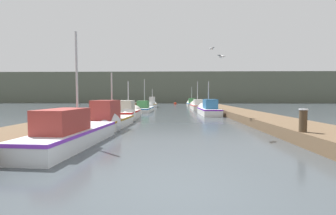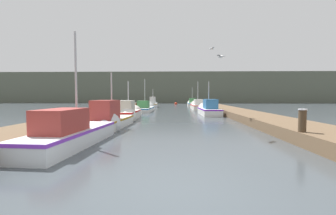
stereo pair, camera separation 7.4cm
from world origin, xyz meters
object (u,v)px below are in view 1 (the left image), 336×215
(fishing_boat_1, at_px, (114,119))
(fishing_boat_7, at_px, (191,104))
(fishing_boat_5, at_px, (197,106))
(seagull_1, at_px, (212,49))
(fishing_boat_0, at_px, (81,131))
(fishing_boat_2, at_px, (129,113))
(mooring_piling_1, at_px, (136,107))
(fishing_boat_3, at_px, (208,110))
(mooring_piling_0, at_px, (303,127))
(seagull_lead, at_px, (222,57))
(fishing_boat_6, at_px, (152,104))
(fishing_boat_4, at_px, (145,108))
(channel_buoy, at_px, (175,104))

(fishing_boat_1, relative_size, fishing_boat_7, 0.98)
(fishing_boat_5, xyz_separation_m, seagull_1, (-0.76, -15.81, 4.43))
(fishing_boat_1, bearing_deg, fishing_boat_0, -87.12)
(fishing_boat_2, bearing_deg, mooring_piling_1, 96.08)
(fishing_boat_3, bearing_deg, mooring_piling_0, -85.77)
(fishing_boat_0, distance_m, seagull_lead, 6.77)
(mooring_piling_0, distance_m, seagull_lead, 4.40)
(fishing_boat_5, xyz_separation_m, fishing_boat_6, (-6.57, 4.94, 0.06))
(fishing_boat_1, xyz_separation_m, fishing_boat_6, (0.17, 22.46, 0.03))
(fishing_boat_5, height_order, fishing_boat_6, fishing_boat_5)
(fishing_boat_5, bearing_deg, fishing_boat_2, -119.45)
(fishing_boat_5, relative_size, seagull_1, 9.79)
(fishing_boat_1, xyz_separation_m, fishing_boat_7, (6.73, 27.06, -0.05))
(fishing_boat_2, xyz_separation_m, fishing_boat_4, (0.19, 8.48, -0.12))
(mooring_piling_0, bearing_deg, fishing_boat_2, 130.82)
(fishing_boat_3, xyz_separation_m, mooring_piling_0, (1.31, -13.50, 0.19))
(fishing_boat_1, xyz_separation_m, fishing_boat_5, (6.74, 17.52, -0.03))
(fishing_boat_2, xyz_separation_m, fishing_boat_5, (6.74, 13.02, -0.05))
(mooring_piling_1, bearing_deg, fishing_boat_7, 59.44)
(fishing_boat_0, xyz_separation_m, fishing_boat_5, (6.80, 22.04, -0.02))
(fishing_boat_2, relative_size, seagull_1, 8.91)
(fishing_boat_0, xyz_separation_m, fishing_boat_2, (0.06, 9.02, 0.03))
(fishing_boat_1, distance_m, fishing_boat_2, 4.51)
(fishing_boat_7, relative_size, mooring_piling_0, 4.57)
(mooring_piling_0, relative_size, channel_buoy, 1.26)
(fishing_boat_7, bearing_deg, mooring_piling_1, -119.11)
(fishing_boat_4, bearing_deg, seagull_1, -61.27)
(mooring_piling_0, height_order, seagull_lead, seagull_lead)
(fishing_boat_3, height_order, mooring_piling_0, fishing_boat_3)
(fishing_boat_4, distance_m, seagull_lead, 17.00)
(fishing_boat_2, height_order, mooring_piling_0, fishing_boat_2)
(fishing_boat_3, xyz_separation_m, channel_buoy, (-2.97, 24.94, -0.32))
(fishing_boat_2, distance_m, fishing_boat_7, 23.54)
(seagull_1, bearing_deg, fishing_boat_7, -24.20)
(fishing_boat_4, relative_size, mooring_piling_1, 6.05)
(fishing_boat_2, xyz_separation_m, fishing_boat_7, (6.73, 22.55, -0.07))
(fishing_boat_1, bearing_deg, seagull_lead, -22.31)
(fishing_boat_5, xyz_separation_m, mooring_piling_1, (-7.72, -3.52, 0.06))
(fishing_boat_0, height_order, fishing_boat_2, fishing_boat_0)
(channel_buoy, relative_size, seagull_1, 1.94)
(fishing_boat_7, height_order, channel_buoy, fishing_boat_7)
(fishing_boat_4, height_order, seagull_1, seagull_1)
(seagull_lead, relative_size, seagull_1, 0.87)
(fishing_boat_0, distance_m, channel_buoy, 38.21)
(mooring_piling_0, relative_size, seagull_1, 2.44)
(fishing_boat_1, height_order, fishing_boat_3, fishing_boat_3)
(fishing_boat_2, relative_size, seagull_lead, 10.23)
(fishing_boat_6, relative_size, channel_buoy, 4.13)
(fishing_boat_1, bearing_deg, fishing_boat_4, 92.79)
(fishing_boat_2, xyz_separation_m, channel_buoy, (3.88, 28.99, -0.32))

